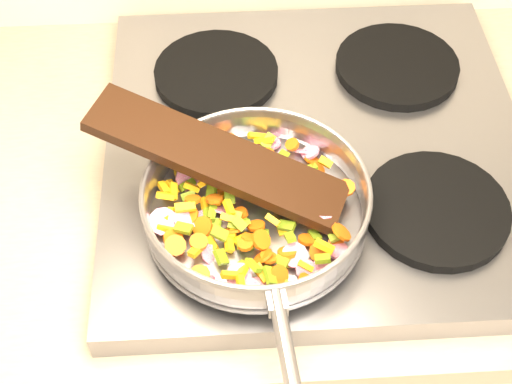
{
  "coord_description": "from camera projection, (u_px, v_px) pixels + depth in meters",
  "views": [
    {
      "loc": [
        -0.83,
        0.98,
        1.68
      ],
      "look_at": [
        -0.8,
        1.52,
        1.01
      ],
      "focal_mm": 50.0,
      "sensor_mm": 36.0,
      "label": 1
    }
  ],
  "objects": [
    {
      "name": "wooden_spatula",
      "position": [
        217.0,
        157.0,
        0.89
      ],
      "size": [
        0.34,
        0.2,
        0.08
      ],
      "primitive_type": "cube",
      "rotation": [
        0.0,
        -0.2,
        2.73
      ],
      "color": "black",
      "rests_on": "saute_pan"
    },
    {
      "name": "grate_bl",
      "position": [
        216.0,
        73.0,
        1.09
      ],
      "size": [
        0.19,
        0.19,
        0.02
      ],
      "primitive_type": "cylinder",
      "color": "black",
      "rests_on": "cooktop"
    },
    {
      "name": "grate_fr",
      "position": [
        436.0,
        209.0,
        0.93
      ],
      "size": [
        0.19,
        0.19,
        0.02
      ],
      "primitive_type": "cylinder",
      "color": "black",
      "rests_on": "cooktop"
    },
    {
      "name": "grate_fl",
      "position": [
        221.0,
        220.0,
        0.92
      ],
      "size": [
        0.19,
        0.19,
        0.02
      ],
      "primitive_type": "cylinder",
      "color": "black",
      "rests_on": "cooktop"
    },
    {
      "name": "vegetable_heap",
      "position": [
        253.0,
        206.0,
        0.9
      ],
      "size": [
        0.27,
        0.27,
        0.05
      ],
      "color": "#C31358",
      "rests_on": "saute_pan"
    },
    {
      "name": "grate_br",
      "position": [
        397.0,
        66.0,
        1.1
      ],
      "size": [
        0.19,
        0.19,
        0.02
      ],
      "primitive_type": "cylinder",
      "color": "black",
      "rests_on": "cooktop"
    },
    {
      "name": "saute_pan",
      "position": [
        256.0,
        203.0,
        0.88
      ],
      "size": [
        0.32,
        0.49,
        0.06
      ],
      "rotation": [
        0.0,
        0.0,
        0.09
      ],
      "color": "#9E9EA5",
      "rests_on": "grate_fl"
    },
    {
      "name": "cooktop",
      "position": [
        316.0,
        149.0,
        1.03
      ],
      "size": [
        0.6,
        0.6,
        0.04
      ],
      "primitive_type": "cube",
      "color": "#939399",
      "rests_on": "counter_top"
    }
  ]
}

